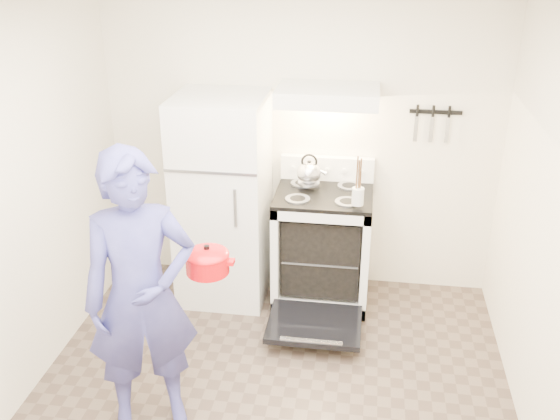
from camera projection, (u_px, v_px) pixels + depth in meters
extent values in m
plane|color=brown|center=(265.00, 417.00, 3.99)|extent=(3.60, 3.60, 0.00)
cube|color=#ECE3C8|center=(300.00, 142.00, 5.08)|extent=(3.20, 0.02, 2.50)
cube|color=white|center=(223.00, 200.00, 5.01)|extent=(0.70, 0.70, 1.70)
cube|color=white|center=(322.00, 248.00, 5.09)|extent=(0.76, 0.65, 0.92)
cube|color=black|center=(324.00, 195.00, 4.89)|extent=(0.76, 0.65, 0.03)
cube|color=white|center=(327.00, 168.00, 5.10)|extent=(0.76, 0.07, 0.20)
cube|color=black|center=(314.00, 324.00, 4.69)|extent=(0.70, 0.54, 0.04)
cube|color=slate|center=(322.00, 250.00, 5.10)|extent=(0.60, 0.52, 0.01)
cube|color=white|center=(328.00, 95.00, 4.64)|extent=(0.76, 0.50, 0.12)
cube|color=black|center=(436.00, 112.00, 4.80)|extent=(0.40, 0.02, 0.03)
cylinder|color=#8A6547|center=(316.00, 243.00, 5.19)|extent=(0.29, 0.29, 0.02)
cylinder|color=silver|center=(358.00, 196.00, 4.58)|extent=(0.09, 0.09, 0.13)
imported|color=navy|center=(141.00, 297.00, 3.61)|extent=(0.78, 0.67, 1.80)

